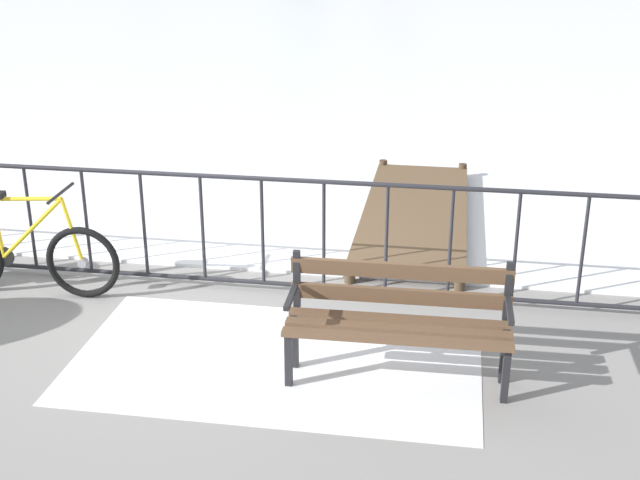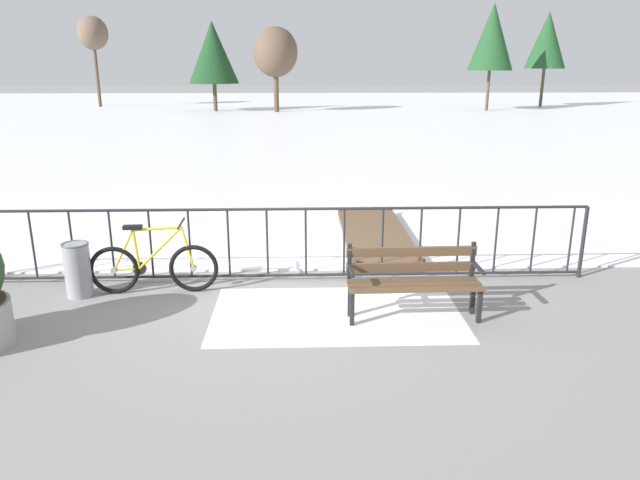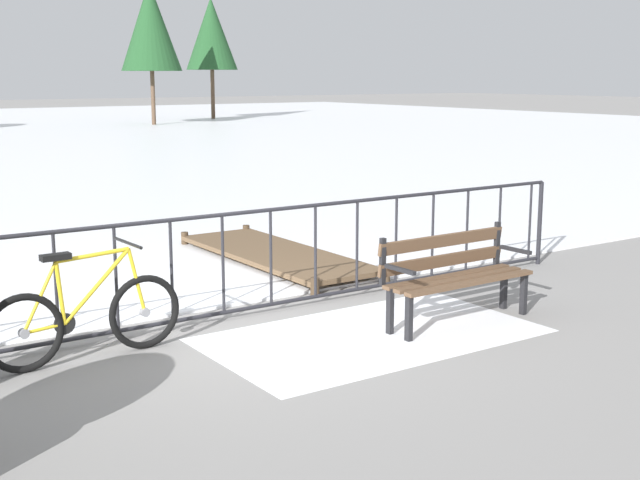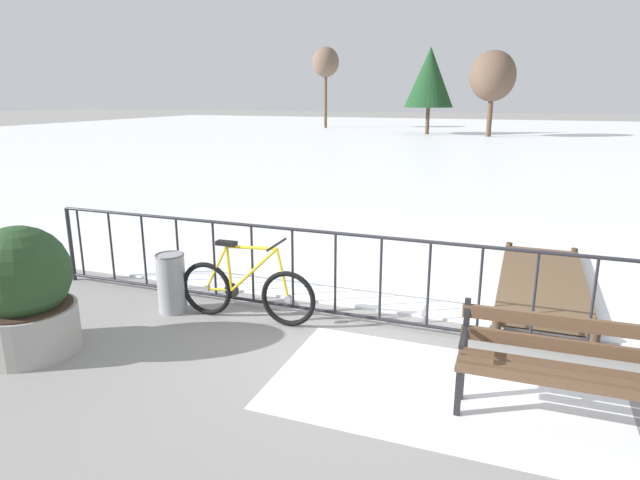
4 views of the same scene
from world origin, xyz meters
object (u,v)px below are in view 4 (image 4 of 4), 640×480
Objects in this scene: bicycle_near_railing at (246,290)px; park_bench at (561,361)px; trash_bin at (171,282)px; planter_with_shrub at (23,293)px.

park_bench is (3.32, -0.88, 0.14)m from bicycle_near_railing.
park_bench reaches higher than trash_bin.
bicycle_near_railing reaches higher than trash_bin.
bicycle_near_railing is 3.44m from park_bench.
bicycle_near_railing is 1.29× the size of planter_with_shrub.
park_bench is at bearing -10.53° from trash_bin.
planter_with_shrub is 1.82× the size of trash_bin.
planter_with_shrub reaches higher than bicycle_near_railing.
bicycle_near_railing is at bearing 41.64° from planter_with_shrub.
park_bench is at bearing 7.15° from planter_with_shrub.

